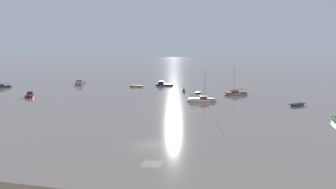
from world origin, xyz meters
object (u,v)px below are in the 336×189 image
at_px(motorboat_moored_3, 30,95).
at_px(motorboat_moored_1, 162,85).
at_px(rowboat_moored_1, 297,105).
at_px(channel_buoy, 184,90).
at_px(mooring_post_right, 171,121).
at_px(sailboat_moored_0, 236,94).
at_px(sailboat_moored_2, 202,100).
at_px(rowboat_moored_3, 137,86).
at_px(rowboat_moored_0, 198,93).
at_px(sailboat_moored_1, 2,87).
at_px(motorboat_moored_2, 80,84).

bearing_deg(motorboat_moored_3, motorboat_moored_1, -72.73).
bearing_deg(rowboat_moored_1, channel_buoy, -74.82).
bearing_deg(mooring_post_right, rowboat_moored_1, 45.17).
height_order(sailboat_moored_0, sailboat_moored_2, sailboat_moored_2).
bearing_deg(rowboat_moored_3, motorboat_moored_3, -139.98).
relative_size(rowboat_moored_1, channel_buoy, 1.76).
bearing_deg(rowboat_moored_3, sailboat_moored_0, -30.32).
bearing_deg(motorboat_moored_3, sailboat_moored_2, -117.16).
xyz_separation_m(rowboat_moored_0, motorboat_moored_3, (-40.82, -15.29, 0.15)).
xyz_separation_m(motorboat_moored_1, motorboat_moored_3, (-27.21, -29.64, -0.05)).
relative_size(sailboat_moored_1, sailboat_moored_2, 0.83).
bearing_deg(sailboat_moored_0, motorboat_moored_1, -60.19).
relative_size(sailboat_moored_0, channel_buoy, 3.32).
bearing_deg(sailboat_moored_2, rowboat_moored_3, 123.09).
bearing_deg(mooring_post_right, sailboat_moored_2, 84.82).
relative_size(motorboat_moored_1, mooring_post_right, 3.54).
height_order(rowboat_moored_3, mooring_post_right, mooring_post_right).
height_order(motorboat_moored_2, rowboat_moored_3, motorboat_moored_2).
distance_m(rowboat_moored_0, motorboat_moored_3, 43.59).
height_order(sailboat_moored_1, motorboat_moored_1, sailboat_moored_1).
distance_m(rowboat_moored_0, motorboat_moored_2, 42.78).
relative_size(sailboat_moored_1, motorboat_moored_3, 1.26).
xyz_separation_m(rowboat_moored_0, channel_buoy, (-4.26, 2.14, 0.32)).
distance_m(sailboat_moored_0, rowboat_moored_3, 32.73).
bearing_deg(rowboat_moored_1, motorboat_moored_2, -65.50).
distance_m(motorboat_moored_1, motorboat_moored_2, 27.95).
distance_m(sailboat_moored_2, rowboat_moored_1, 20.43).
distance_m(sailboat_moored_2, motorboat_moored_3, 43.45).
bearing_deg(mooring_post_right, motorboat_moored_2, 131.41).
bearing_deg(motorboat_moored_3, rowboat_moored_3, -68.55).
relative_size(rowboat_moored_0, mooring_post_right, 1.92).
bearing_deg(rowboat_moored_1, rowboat_moored_0, -75.47).
bearing_deg(mooring_post_right, motorboat_moored_3, 152.82).
bearing_deg(sailboat_moored_0, motorboat_moored_3, -11.85).
relative_size(sailboat_moored_1, rowboat_moored_3, 1.40).
bearing_deg(mooring_post_right, sailboat_moored_1, 150.51).
distance_m(rowboat_moored_0, sailboat_moored_0, 10.12).
bearing_deg(sailboat_moored_1, motorboat_moored_3, 85.06).
distance_m(sailboat_moored_1, rowboat_moored_3, 41.53).
relative_size(sailboat_moored_2, rowboat_moored_1, 1.93).
xyz_separation_m(rowboat_moored_0, sailboat_moored_1, (-60.74, -1.87, 0.15)).
bearing_deg(rowboat_moored_1, sailboat_moored_0, -90.12).
xyz_separation_m(sailboat_moored_2, channel_buoy, (-6.83, 15.14, 0.12)).
bearing_deg(rowboat_moored_3, motorboat_moored_1, 19.96).
relative_size(sailboat_moored_1, motorboat_moored_1, 1.07).
height_order(sailboat_moored_0, channel_buoy, sailboat_moored_0).
distance_m(sailboat_moored_0, motorboat_moored_1, 28.05).
height_order(rowboat_moored_0, rowboat_moored_1, rowboat_moored_1).
height_order(sailboat_moored_1, motorboat_moored_2, sailboat_moored_1).
xyz_separation_m(sailboat_moored_0, sailboat_moored_2, (-7.53, -12.36, 0.01)).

